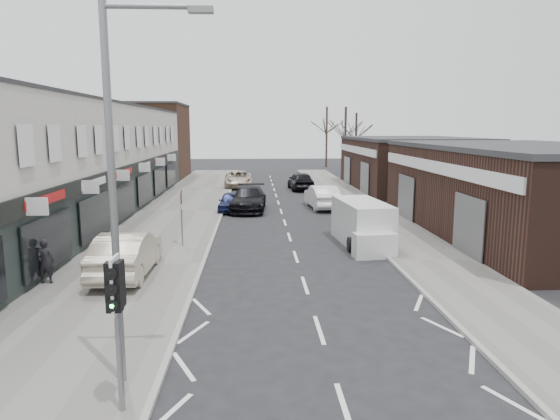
{
  "coord_description": "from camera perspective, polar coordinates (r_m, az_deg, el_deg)",
  "views": [
    {
      "loc": [
        -1.77,
        -11.15,
        5.59
      ],
      "look_at": [
        -0.85,
        6.89,
        2.6
      ],
      "focal_mm": 32.0,
      "sensor_mm": 36.0,
      "label": 1
    }
  ],
  "objects": [
    {
      "name": "traffic_light",
      "position": [
        10.02,
        -18.22,
        -9.56
      ],
      "size": [
        0.28,
        0.6,
        3.1
      ],
      "color": "slate",
      "rests_on": "pavement_left"
    },
    {
      "name": "brick_block_far",
      "position": [
        57.38,
        -14.85,
        7.5
      ],
      "size": [
        8.0,
        10.0,
        8.0
      ],
      "primitive_type": "cube",
      "color": "#4D2F21",
      "rests_on": "ground"
    },
    {
      "name": "parked_car_right_b",
      "position": [
        45.31,
        2.38,
        3.35
      ],
      "size": [
        2.25,
        4.94,
        1.64
      ],
      "primitive_type": "imported",
      "rotation": [
        0.0,
        0.0,
        3.21
      ],
      "color": "black",
      "rests_on": "ground"
    },
    {
      "name": "ground",
      "position": [
        12.6,
        5.72,
        -16.99
      ],
      "size": [
        160.0,
        160.0,
        0.0
      ],
      "primitive_type": "plane",
      "color": "black",
      "rests_on": "ground"
    },
    {
      "name": "tree_far_a",
      "position": [
        60.38,
        7.38,
        4.01
      ],
      "size": [
        3.6,
        3.6,
        8.0
      ],
      "primitive_type": null,
      "color": "#382D26",
      "rests_on": "ground"
    },
    {
      "name": "parked_car_right_a",
      "position": [
        35.01,
        4.84,
        1.52
      ],
      "size": [
        2.12,
        5.05,
        1.62
      ],
      "primitive_type": "imported",
      "rotation": [
        0.0,
        0.0,
        3.22
      ],
      "color": "silver",
      "rests_on": "ground"
    },
    {
      "name": "pedestrian",
      "position": [
        19.57,
        -25.25,
        -5.29
      ],
      "size": [
        0.6,
        0.41,
        1.62
      ],
      "primitive_type": "imported",
      "rotation": [
        0.0,
        0.0,
        3.17
      ],
      "color": "black",
      "rests_on": "pavement_left"
    },
    {
      "name": "white_van",
      "position": [
        24.29,
        9.43,
        -1.65
      ],
      "size": [
        2.3,
        5.52,
        2.09
      ],
      "rotation": [
        0.0,
        0.0,
        0.09
      ],
      "color": "silver",
      "rests_on": "ground"
    },
    {
      "name": "warning_sign",
      "position": [
        23.64,
        -11.13,
        0.98
      ],
      "size": [
        0.12,
        0.8,
        2.7
      ],
      "color": "slate",
      "rests_on": "pavement_left"
    },
    {
      "name": "pavement_right",
      "position": [
        34.44,
        9.73,
        0.02
      ],
      "size": [
        3.5,
        64.0,
        0.12
      ],
      "primitive_type": "cube",
      "color": "slate",
      "rests_on": "ground"
    },
    {
      "name": "parked_car_left_b",
      "position": [
        33.98,
        -3.62,
        1.3
      ],
      "size": [
        2.59,
        5.71,
        1.62
      ],
      "primitive_type": "imported",
      "rotation": [
        0.0,
        0.0,
        -0.06
      ],
      "color": "black",
      "rests_on": "ground"
    },
    {
      "name": "right_unit_far",
      "position": [
        47.47,
        14.64,
        5.06
      ],
      "size": [
        10.0,
        16.0,
        4.5
      ],
      "primitive_type": "cube",
      "color": "#341E17",
      "rests_on": "ground"
    },
    {
      "name": "shop_terrace_left",
      "position": [
        32.88,
        -23.91,
        5.04
      ],
      "size": [
        8.0,
        41.0,
        7.1
      ],
      "primitive_type": "cube",
      "color": "beige",
      "rests_on": "ground"
    },
    {
      "name": "tree_far_b",
      "position": [
        66.72,
        8.58,
        4.49
      ],
      "size": [
        3.6,
        3.6,
        7.5
      ],
      "primitive_type": null,
      "color": "#382D26",
      "rests_on": "ground"
    },
    {
      "name": "parked_car_left_c",
      "position": [
        47.4,
        -4.77,
        3.54
      ],
      "size": [
        2.74,
        5.64,
        1.55
      ],
      "primitive_type": "imported",
      "rotation": [
        0.0,
        0.0,
        0.03
      ],
      "color": "#BAAA94",
      "rests_on": "ground"
    },
    {
      "name": "right_unit_near",
      "position": [
        29.11,
        26.47,
        1.82
      ],
      "size": [
        10.0,
        18.0,
        4.5
      ],
      "primitive_type": "cube",
      "color": "#341E17",
      "rests_on": "ground"
    },
    {
      "name": "tree_far_c",
      "position": [
        72.1,
        5.29,
        4.92
      ],
      "size": [
        3.6,
        3.6,
        8.5
      ],
      "primitive_type": null,
      "color": "#382D26",
      "rests_on": "ground"
    },
    {
      "name": "street_lamp",
      "position": [
        10.75,
        -17.78,
        3.77
      ],
      "size": [
        2.23,
        0.22,
        8.0
      ],
      "color": "slate",
      "rests_on": "pavement_left"
    },
    {
      "name": "pavement_left",
      "position": [
        33.97,
        -11.31,
        -0.15
      ],
      "size": [
        5.5,
        64.0,
        0.12
      ],
      "primitive_type": "cube",
      "color": "slate",
      "rests_on": "ground"
    },
    {
      "name": "sedan_on_pavement",
      "position": [
        19.56,
        -17.11,
        -4.76
      ],
      "size": [
        1.76,
        5.02,
        1.65
      ],
      "primitive_type": "imported",
      "rotation": [
        0.0,
        0.0,
        3.14
      ],
      "color": "#B2A58E",
      "rests_on": "pavement_left"
    },
    {
      "name": "parked_car_left_a",
      "position": [
        33.82,
        -5.65,
        0.95
      ],
      "size": [
        1.68,
        3.84,
        1.29
      ],
      "primitive_type": "imported",
      "rotation": [
        0.0,
        0.0,
        -0.04
      ],
      "color": "#151A41",
      "rests_on": "ground"
    }
  ]
}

